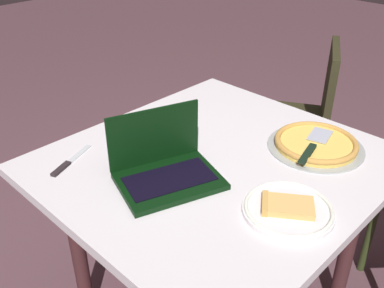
# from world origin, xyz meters

# --- Properties ---
(dining_table) EXTENTS (1.02, 1.09, 0.75)m
(dining_table) POSITION_xyz_m (0.00, 0.00, 0.66)
(dining_table) COLOR silver
(dining_table) RESTS_ON ground_plane
(laptop) EXTENTS (0.33, 0.38, 0.21)m
(laptop) POSITION_xyz_m (0.05, 0.20, 0.79)
(laptop) COLOR black
(laptop) RESTS_ON dining_table
(pizza_plate) EXTENTS (0.27, 0.27, 0.04)m
(pizza_plate) POSITION_xyz_m (-0.33, 0.07, 0.76)
(pizza_plate) COLOR silver
(pizza_plate) RESTS_ON dining_table
(pizza_tray) EXTENTS (0.34, 0.34, 0.04)m
(pizza_tray) POSITION_xyz_m (-0.20, -0.31, 0.77)
(pizza_tray) COLOR #949A97
(pizza_tray) RESTS_ON dining_table
(table_knife) EXTENTS (0.10, 0.20, 0.01)m
(table_knife) POSITION_xyz_m (0.35, 0.37, 0.75)
(table_knife) COLOR silver
(table_knife) RESTS_ON dining_table
(chair_near) EXTENTS (0.58, 0.58, 0.89)m
(chair_near) POSITION_xyz_m (0.21, -0.94, 0.52)
(chair_near) COLOR #292715
(chair_near) RESTS_ON ground_plane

